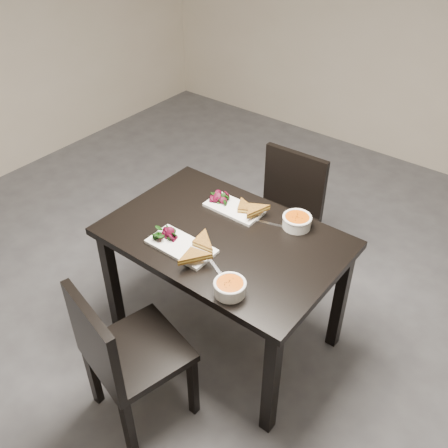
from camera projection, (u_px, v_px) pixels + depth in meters
name	position (u px, v px, depth m)	size (l,w,h in m)	color
ground	(221.00, 308.00, 3.16)	(5.00, 5.00, 0.00)	#47474C
table	(224.00, 250.00, 2.60)	(1.20, 0.80, 0.75)	black
chair_near	(122.00, 353.00, 2.28)	(0.51, 0.51, 0.85)	black
chair_far	(284.00, 211.00, 3.17)	(0.43, 0.43, 0.85)	black
plate_near	(181.00, 246.00, 2.46)	(0.34, 0.17, 0.02)	white
sandwich_near	(193.00, 244.00, 2.41)	(0.17, 0.13, 0.06)	#9D6A20
salad_near	(166.00, 234.00, 2.49)	(0.11, 0.10, 0.05)	black
soup_bowl_near	(230.00, 287.00, 2.19)	(0.15, 0.15, 0.07)	white
cutlery_near	(215.00, 267.00, 2.35)	(0.18, 0.02, 0.00)	silver
plate_far	(234.00, 208.00, 2.72)	(0.32, 0.16, 0.02)	white
sandwich_far	(242.00, 209.00, 2.66)	(0.16, 0.12, 0.05)	#9D6A20
salad_far	(219.00, 198.00, 2.75)	(0.10, 0.09, 0.04)	black
soup_bowl_far	(297.00, 221.00, 2.58)	(0.15, 0.15, 0.07)	white
cutlery_far	(266.00, 223.00, 2.62)	(0.18, 0.02, 0.00)	silver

